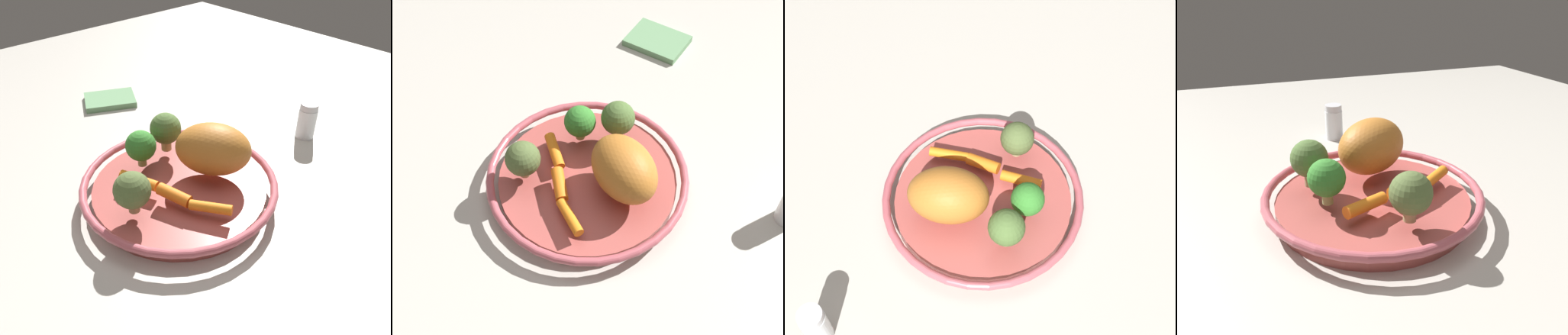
# 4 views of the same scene
# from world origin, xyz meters

# --- Properties ---
(ground_plane) EXTENTS (1.91, 1.91, 0.00)m
(ground_plane) POSITION_xyz_m (0.00, 0.00, 0.00)
(ground_plane) COLOR #B7B2A8
(serving_bowl) EXTENTS (0.34, 0.34, 0.04)m
(serving_bowl) POSITION_xyz_m (0.00, 0.00, 0.02)
(serving_bowl) COLOR #A84C47
(serving_bowl) RESTS_ON ground_plane
(roast_chicken_piece) EXTENTS (0.15, 0.16, 0.09)m
(roast_chicken_piece) POSITION_xyz_m (-0.06, 0.02, 0.08)
(roast_chicken_piece) COLOR #B36926
(roast_chicken_piece) RESTS_ON serving_bowl
(baby_carrot_left) EXTENTS (0.04, 0.07, 0.02)m
(baby_carrot_left) POSITION_xyz_m (0.06, -0.03, 0.05)
(baby_carrot_left) COLOR orange
(baby_carrot_left) RESTS_ON serving_bowl
(baby_carrot_right) EXTENTS (0.05, 0.07, 0.02)m
(baby_carrot_right) POSITION_xyz_m (0.02, 0.09, 0.05)
(baby_carrot_right) COLOR orange
(baby_carrot_right) RESTS_ON serving_bowl
(baby_carrot_near_rim) EXTENTS (0.04, 0.06, 0.02)m
(baby_carrot_near_rim) POSITION_xyz_m (0.04, 0.04, 0.05)
(baby_carrot_near_rim) COLOR orange
(baby_carrot_near_rim) RESTS_ON serving_bowl
(broccoli_floret_mid) EXTENTS (0.06, 0.06, 0.07)m
(broccoli_floret_mid) POSITION_xyz_m (-0.04, -0.09, 0.08)
(broccoli_floret_mid) COLOR tan
(broccoli_floret_mid) RESTS_ON serving_bowl
(broccoli_floret_edge) EXTENTS (0.05, 0.05, 0.07)m
(broccoli_floret_edge) POSITION_xyz_m (0.02, -0.08, 0.08)
(broccoli_floret_edge) COLOR #96AA66
(broccoli_floret_edge) RESTS_ON serving_bowl
(broccoli_floret_large) EXTENTS (0.06, 0.06, 0.07)m
(broccoli_floret_large) POSITION_xyz_m (0.10, 0.01, 0.08)
(broccoli_floret_large) COLOR tan
(broccoli_floret_large) RESTS_ON serving_bowl
(salt_shaker) EXTENTS (0.04, 0.04, 0.08)m
(salt_shaker) POSITION_xyz_m (-0.33, 0.03, 0.04)
(salt_shaker) COLOR silver
(salt_shaker) RESTS_ON ground_plane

